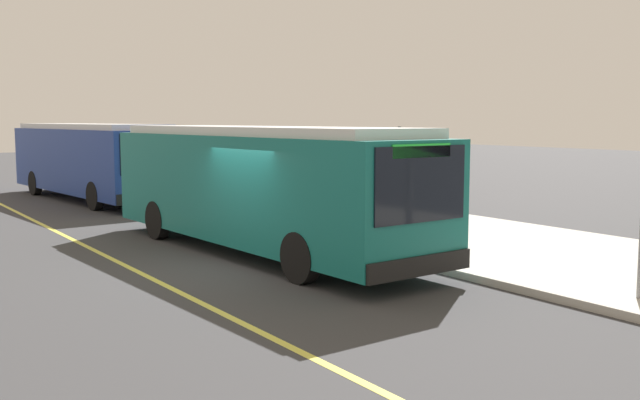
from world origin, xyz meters
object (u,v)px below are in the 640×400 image
object	(u,v)px
waiting_bench	(397,207)
route_sign_post	(399,169)
pedestrian_commuter	(332,195)
transit_bus_main	(260,184)
transit_bus_second	(91,158)

from	to	relation	value
waiting_bench	route_sign_post	distance (m)	3.63
route_sign_post	pedestrian_commuter	xyz separation A→B (m)	(-2.43, -0.20, -0.84)
waiting_bench	route_sign_post	bearing A→B (deg)	-39.84
pedestrian_commuter	waiting_bench	bearing A→B (deg)	94.00
transit_bus_main	transit_bus_second	bearing A→B (deg)	179.80
transit_bus_main	pedestrian_commuter	world-z (taller)	transit_bus_main
transit_bus_second	route_sign_post	distance (m)	15.30
transit_bus_main	pedestrian_commuter	size ratio (longest dim) A/B	6.36
transit_bus_second	waiting_bench	size ratio (longest dim) A/B	6.77
pedestrian_commuter	transit_bus_main	bearing A→B (deg)	-73.19
transit_bus_main	route_sign_post	size ratio (longest dim) A/B	3.84
transit_bus_main	transit_bus_second	distance (m)	13.40
transit_bus_second	waiting_bench	xyz separation A→B (m)	(12.44, 4.95, -0.98)
route_sign_post	pedestrian_commuter	size ratio (longest dim) A/B	1.66
waiting_bench	pedestrian_commuter	bearing A→B (deg)	-86.00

